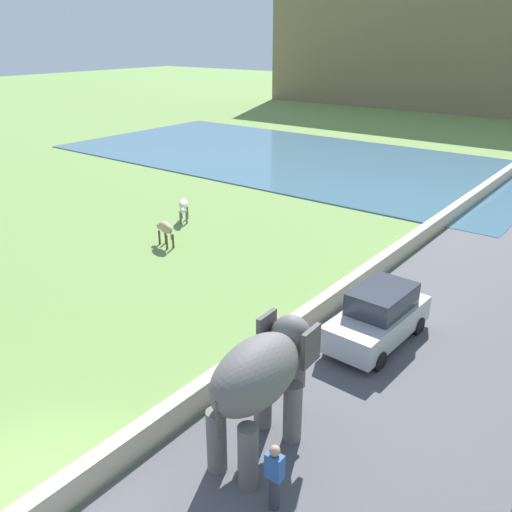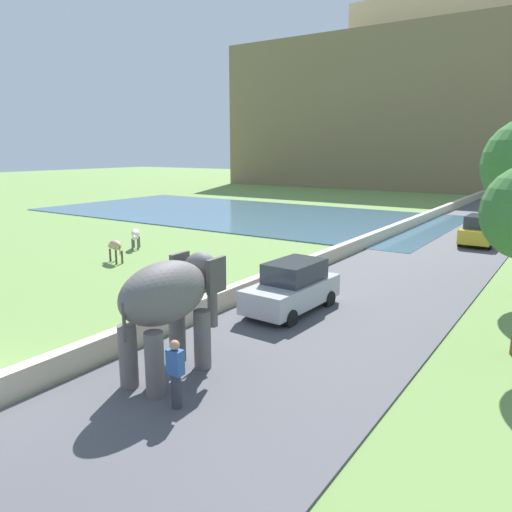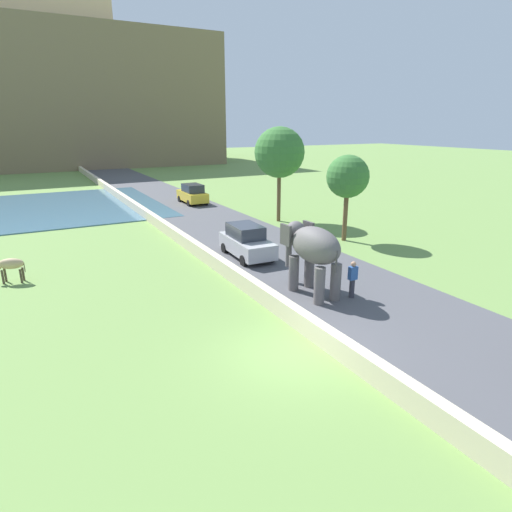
% 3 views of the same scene
% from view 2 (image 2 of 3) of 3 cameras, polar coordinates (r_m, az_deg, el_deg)
% --- Properties ---
extents(road_surface, '(7.00, 120.00, 0.06)m').
position_cam_2_polar(road_surface, '(26.02, 18.55, -0.70)').
color(road_surface, '#4C4C51').
rests_on(road_surface, ground).
extents(barrier_wall, '(0.40, 110.00, 0.72)m').
position_cam_2_polar(barrier_wall, '(25.37, 9.09, 0.23)').
color(barrier_wall, beige).
rests_on(barrier_wall, ground).
extents(lake, '(36.00, 18.00, 0.08)m').
position_cam_2_polar(lake, '(43.78, -2.09, 5.01)').
color(lake, '#426B84').
rests_on(lake, ground).
extents(hill_distant, '(64.00, 28.00, 21.53)m').
position_cam_2_polar(hill_distant, '(82.04, 22.32, 15.04)').
color(hill_distant, '#7F6B4C').
rests_on(hill_distant, ground).
extents(fort_on_hill, '(32.56, 8.00, 6.64)m').
position_cam_2_polar(fort_on_hill, '(84.02, 23.21, 24.42)').
color(fort_on_hill, '#D6BC89').
rests_on(fort_on_hill, hill_distant).
extents(elephant, '(1.50, 3.49, 2.99)m').
position_cam_2_polar(elephant, '(12.21, -9.83, -4.85)').
color(elephant, '#605B5B').
rests_on(elephant, ground).
extents(person_beside_elephant, '(0.36, 0.22, 1.63)m').
position_cam_2_polar(person_beside_elephant, '(11.01, -9.33, -13.30)').
color(person_beside_elephant, '#33333D').
rests_on(person_beside_elephant, ground).
extents(car_silver, '(1.93, 4.07, 1.80)m').
position_cam_2_polar(car_silver, '(17.15, 4.25, -3.64)').
color(car_silver, '#B7B7BC').
rests_on(car_silver, ground).
extents(car_yellow, '(1.83, 4.02, 1.80)m').
position_cam_2_polar(car_yellow, '(31.91, 24.60, 2.72)').
color(car_yellow, gold).
rests_on(car_yellow, ground).
extents(cow_tan, '(1.42, 0.76, 1.15)m').
position_cam_2_polar(cow_tan, '(25.63, -16.07, 1.11)').
color(cow_tan, tan).
rests_on(cow_tan, ground).
extents(cow_white, '(1.17, 1.26, 1.15)m').
position_cam_2_polar(cow_white, '(28.84, -13.85, 2.45)').
color(cow_white, silver).
rests_on(cow_white, ground).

